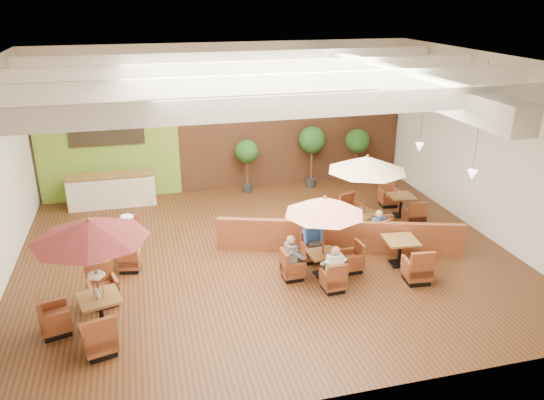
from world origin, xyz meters
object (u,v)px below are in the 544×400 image
object	(u,v)px
table_2	(364,178)
table_5	(401,206)
diner_3	(377,225)
table_4	(400,252)
topiary_0	(247,154)
service_counter	(112,190)
diner_0	(334,264)
topiary_2	(357,143)
diner_2	(293,253)
diner_4	(377,225)
topiary_1	(312,142)
table_3	(129,241)
diner_1	(313,236)
booth_divider	(339,237)
table_0	(90,251)

from	to	relation	value
table_2	table_5	size ratio (longest dim) A/B	1.10
table_5	diner_3	bearing A→B (deg)	-126.75
table_4	topiary_0	distance (m)	7.48
service_counter	diner_0	xyz separation A→B (m)	(5.58, -7.45, 0.18)
table_5	topiary_2	world-z (taller)	topiary_2
diner_2	diner_4	bearing A→B (deg)	107.26
table_2	topiary_2	distance (m)	5.03
table_2	diner_4	size ratio (longest dim) A/B	3.68
table_4	diner_0	distance (m)	2.48
topiary_1	topiary_2	distance (m)	1.89
service_counter	table_3	bearing A→B (deg)	-82.47
topiary_2	diner_0	xyz separation A→B (m)	(-3.82, -7.65, -0.86)
service_counter	diner_2	distance (m)	8.14
diner_0	diner_3	xyz separation A→B (m)	(2.10, 1.99, -0.02)
diner_1	diner_3	size ratio (longest dim) A/B	1.07
topiary_1	table_3	bearing A→B (deg)	-147.67
topiary_2	diner_4	xyz separation A→B (m)	(-1.72, -5.66, -0.89)
table_4	table_5	distance (m)	3.61
table_5	diner_4	size ratio (longest dim) A/B	3.36
booth_divider	topiary_0	bearing A→B (deg)	123.36
table_3	diner_3	size ratio (longest dim) A/B	3.08
booth_divider	diner_0	bearing A→B (deg)	-96.65
table_3	topiary_0	bearing A→B (deg)	55.86
table_4	diner_3	size ratio (longest dim) A/B	3.48
diner_2	topiary_1	bearing A→B (deg)	153.71
table_3	topiary_1	bearing A→B (deg)	43.18
topiary_2	diner_3	world-z (taller)	topiary_2
booth_divider	table_2	world-z (taller)	table_2
topiary_2	diner_4	distance (m)	5.98
diner_4	table_3	bearing A→B (deg)	145.60
table_0	topiary_1	distance (m)	10.97
booth_divider	table_4	bearing A→B (deg)	-20.89
table_4	diner_0	bearing A→B (deg)	-153.30
service_counter	diner_1	distance (m)	8.03
topiary_2	diner_1	xyz separation A→B (m)	(-3.82, -5.98, -0.86)
service_counter	diner_2	world-z (taller)	diner_2
service_counter	diner_3	size ratio (longest dim) A/B	3.88
table_4	diner_4	bearing A→B (deg)	105.59
table_0	table_5	distance (m)	10.71
table_4	diner_2	xyz separation A→B (m)	(-3.13, -0.02, 0.39)
table_5	diner_2	distance (m)	5.80
topiary_0	diner_4	xyz separation A→B (m)	(2.72, -5.66, -0.79)
table_2	topiary_2	xyz separation A→B (m)	(1.78, 4.70, -0.26)
topiary_2	diner_3	distance (m)	5.98
table_2	diner_4	xyz separation A→B (m)	(0.06, -0.96, -1.16)
table_0	table_4	xyz separation A→B (m)	(8.02, 1.05, -1.56)
diner_1	diner_0	bearing A→B (deg)	95.65
service_counter	topiary_0	distance (m)	5.05
table_2	topiary_0	xyz separation A→B (m)	(-2.66, 4.70, -0.37)
table_0	table_2	distance (m)	8.38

